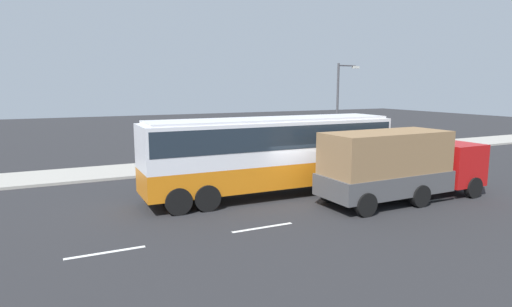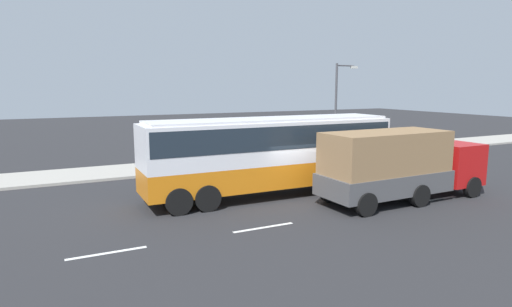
# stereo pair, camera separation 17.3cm
# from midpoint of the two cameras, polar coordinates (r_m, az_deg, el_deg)

# --- Properties ---
(ground_plane) EXTENTS (120.00, 120.00, 0.00)m
(ground_plane) POSITION_cam_midpoint_polar(r_m,az_deg,el_deg) (19.80, 4.28, -5.93)
(ground_plane) COLOR #28282B
(sidewalk_curb) EXTENTS (80.00, 4.00, 0.15)m
(sidewalk_curb) POSITION_cam_midpoint_polar(r_m,az_deg,el_deg) (28.15, -5.62, -1.33)
(sidewalk_curb) COLOR #A8A399
(sidewalk_curb) RESTS_ON ground_plane
(lane_centreline) EXTENTS (28.17, 0.16, 0.01)m
(lane_centreline) POSITION_cam_midpoint_polar(r_m,az_deg,el_deg) (14.33, -18.17, -12.22)
(lane_centreline) COLOR white
(lane_centreline) RESTS_ON ground_plane
(coach_bus) EXTENTS (11.93, 2.82, 3.62)m
(coach_bus) POSITION_cam_midpoint_polar(r_m,az_deg,el_deg) (19.83, 1.75, 0.73)
(coach_bus) COLOR orange
(coach_bus) RESTS_ON ground_plane
(cargo_truck) EXTENTS (8.19, 2.74, 3.14)m
(cargo_truck) POSITION_cam_midpoint_polar(r_m,az_deg,el_deg) (20.03, 18.33, -1.29)
(cargo_truck) COLOR red
(cargo_truck) RESTS_ON ground_plane
(pedestrian_near_curb) EXTENTS (0.32, 0.32, 1.61)m
(pedestrian_near_curb) POSITION_cam_midpoint_polar(r_m,az_deg,el_deg) (26.99, -6.16, 0.36)
(pedestrian_near_curb) COLOR #38334C
(pedestrian_near_curb) RESTS_ON sidewalk_curb
(street_lamp) EXTENTS (1.80, 0.24, 6.47)m
(street_lamp) POSITION_cam_midpoint_polar(r_m,az_deg,el_deg) (30.65, 10.68, 6.59)
(street_lamp) COLOR #47474C
(street_lamp) RESTS_ON sidewalk_curb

